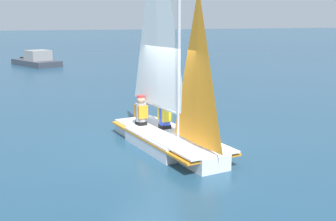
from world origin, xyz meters
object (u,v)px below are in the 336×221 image
(sailor_helm, at_px, (165,118))
(motorboat_distant, at_px, (37,60))
(sailor_crew, at_px, (141,115))
(sailboat_main, at_px, (168,110))

(sailor_helm, relative_size, motorboat_distant, 0.26)
(sailor_crew, height_order, motorboat_distant, sailor_crew)
(motorboat_distant, bearing_deg, sailor_helm, -17.86)
(sailor_helm, xyz_separation_m, sailor_crew, (-0.45, 0.60, 0.01))
(sailor_crew, distance_m, motorboat_distant, 20.30)
(sailboat_main, xyz_separation_m, motorboat_distant, (-1.12, 21.42, -0.59))
(sailor_helm, distance_m, motorboat_distant, 20.92)
(sailboat_main, relative_size, sailor_crew, 5.22)
(sailor_helm, bearing_deg, motorboat_distant, 177.07)
(sailboat_main, bearing_deg, motorboat_distant, 176.60)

